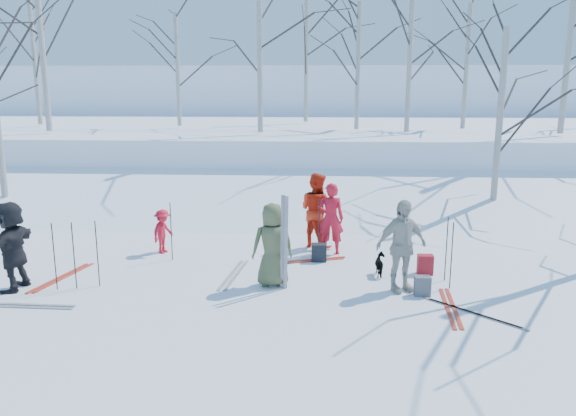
# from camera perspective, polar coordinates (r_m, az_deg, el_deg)

# --- Properties ---
(ground) EXTENTS (120.00, 120.00, 0.00)m
(ground) POSITION_cam_1_polar(r_m,az_deg,el_deg) (11.15, -0.45, -8.22)
(ground) COLOR white
(ground) RESTS_ON ground
(snow_ramp) EXTENTS (70.00, 9.49, 4.12)m
(snow_ramp) POSITION_cam_1_polar(r_m,az_deg,el_deg) (17.83, 1.01, 0.20)
(snow_ramp) COLOR white
(snow_ramp) RESTS_ON ground
(snow_plateau) EXTENTS (70.00, 18.00, 2.20)m
(snow_plateau) POSITION_cam_1_polar(r_m,az_deg,el_deg) (27.57, 1.86, 6.35)
(snow_plateau) COLOR white
(snow_plateau) RESTS_ON ground
(far_hill) EXTENTS (90.00, 30.00, 6.00)m
(far_hill) POSITION_cam_1_polar(r_m,az_deg,el_deg) (48.45, 2.51, 10.17)
(far_hill) COLOR white
(far_hill) RESTS_ON ground
(skier_olive_center) EXTENTS (0.90, 0.68, 1.68)m
(skier_olive_center) POSITION_cam_1_polar(r_m,az_deg,el_deg) (11.10, -1.59, -3.75)
(skier_olive_center) COLOR #4B5231
(skier_olive_center) RESTS_ON ground
(skier_red_north) EXTENTS (0.63, 0.42, 1.70)m
(skier_red_north) POSITION_cam_1_polar(r_m,az_deg,el_deg) (13.21, 4.36, -1.08)
(skier_red_north) COLOR red
(skier_red_north) RESTS_ON ground
(skier_redor_behind) EXTENTS (1.13, 1.10, 1.84)m
(skier_redor_behind) POSITION_cam_1_polar(r_m,az_deg,el_deg) (13.74, 2.90, -0.23)
(skier_redor_behind) COLOR red
(skier_redor_behind) RESTS_ON ground
(skier_red_seated) EXTENTS (0.60, 0.77, 1.05)m
(skier_red_seated) POSITION_cam_1_polar(r_m,az_deg,el_deg) (13.63, -12.60, -2.33)
(skier_red_seated) COLOR red
(skier_red_seated) RESTS_ON ground
(skier_cream_east) EXTENTS (1.15, 0.81, 1.81)m
(skier_cream_east) POSITION_cam_1_polar(r_m,az_deg,el_deg) (11.00, 11.44, -3.79)
(skier_cream_east) COLOR beige
(skier_cream_east) RESTS_ON ground
(skier_grey_west) EXTENTS (0.64, 1.67, 1.76)m
(skier_grey_west) POSITION_cam_1_polar(r_m,az_deg,el_deg) (12.11, -26.24, -3.47)
(skier_grey_west) COLOR black
(skier_grey_west) RESTS_ON ground
(dog) EXTENTS (0.30, 0.57, 0.47)m
(dog) POSITION_cam_1_polar(r_m,az_deg,el_deg) (11.98, 9.45, -5.73)
(dog) COLOR black
(dog) RESTS_ON ground
(upright_ski_left) EXTENTS (0.11, 0.17, 1.90)m
(upright_ski_left) POSITION_cam_1_polar(r_m,az_deg,el_deg) (10.85, -0.57, -3.52)
(upright_ski_left) COLOR silver
(upright_ski_left) RESTS_ON ground
(upright_ski_right) EXTENTS (0.12, 0.23, 1.89)m
(upright_ski_right) POSITION_cam_1_polar(r_m,az_deg,el_deg) (10.79, -0.21, -3.60)
(upright_ski_right) COLOR silver
(upright_ski_right) RESTS_ON ground
(ski_pair_a) EXTENTS (2.10, 2.10, 0.02)m
(ski_pair_a) POSITION_cam_1_polar(r_m,az_deg,el_deg) (10.53, 18.28, -10.09)
(ski_pair_a) COLOR silver
(ski_pair_a) RESTS_ON ground
(ski_pair_b) EXTENTS (0.51, 1.93, 0.02)m
(ski_pair_b) POSITION_cam_1_polar(r_m,az_deg,el_deg) (10.65, 16.18, -9.69)
(ski_pair_b) COLOR #B22C19
(ski_pair_b) RESTS_ON ground
(ski_pair_c) EXTENTS (0.60, 1.94, 0.02)m
(ski_pair_c) POSITION_cam_1_polar(r_m,az_deg,el_deg) (11.96, -5.54, -6.76)
(ski_pair_c) COLOR silver
(ski_pair_c) RESTS_ON ground
(ski_pair_d) EXTENTS (0.30, 1.91, 0.02)m
(ski_pair_d) POSITION_cam_1_polar(r_m,az_deg,el_deg) (11.38, -25.29, -8.97)
(ski_pair_d) COLOR silver
(ski_pair_d) RESTS_ON ground
(ski_pair_e) EXTENTS (1.33, 2.02, 0.02)m
(ski_pair_e) POSITION_cam_1_polar(r_m,az_deg,el_deg) (12.81, 1.73, -5.39)
(ski_pair_e) COLOR #B22C19
(ski_pair_e) RESTS_ON ground
(ski_pair_f) EXTENTS (1.03, 1.99, 0.02)m
(ski_pair_f) POSITION_cam_1_polar(r_m,az_deg,el_deg) (12.65, -21.98, -6.56)
(ski_pair_f) COLOR #B22C19
(ski_pair_f) RESTS_ON ground
(ski_pole_a) EXTENTS (0.02, 0.02, 1.34)m
(ski_pole_a) POSITION_cam_1_polar(r_m,az_deg,el_deg) (11.72, -20.91, -4.56)
(ski_pole_a) COLOR black
(ski_pole_a) RESTS_ON ground
(ski_pole_b) EXTENTS (0.02, 0.02, 1.34)m
(ski_pole_b) POSITION_cam_1_polar(r_m,az_deg,el_deg) (13.23, 3.19, -1.84)
(ski_pole_b) COLOR black
(ski_pole_b) RESTS_ON ground
(ski_pole_c) EXTENTS (0.02, 0.02, 1.34)m
(ski_pole_c) POSITION_cam_1_polar(r_m,az_deg,el_deg) (11.42, 16.28, -4.68)
(ski_pole_c) COLOR black
(ski_pole_c) RESTS_ON ground
(ski_pole_d) EXTENTS (0.02, 0.02, 1.34)m
(ski_pole_d) POSITION_cam_1_polar(r_m,az_deg,el_deg) (11.82, -22.65, -4.57)
(ski_pole_d) COLOR black
(ski_pole_d) RESTS_ON ground
(ski_pole_e) EXTENTS (0.02, 0.02, 1.34)m
(ski_pole_e) POSITION_cam_1_polar(r_m,az_deg,el_deg) (13.38, 3.58, -1.69)
(ski_pole_e) COLOR black
(ski_pole_e) RESTS_ON ground
(ski_pole_f) EXTENTS (0.02, 0.02, 1.34)m
(ski_pole_f) POSITION_cam_1_polar(r_m,az_deg,el_deg) (11.84, 15.79, -4.04)
(ski_pole_f) COLOR black
(ski_pole_f) RESTS_ON ground
(ski_pole_g) EXTENTS (0.02, 0.02, 1.34)m
(ski_pole_g) POSITION_cam_1_polar(r_m,az_deg,el_deg) (11.70, -18.81, -4.43)
(ski_pole_g) COLOR black
(ski_pole_g) RESTS_ON ground
(ski_pole_h) EXTENTS (0.02, 0.02, 1.34)m
(ski_pole_h) POSITION_cam_1_polar(r_m,az_deg,el_deg) (13.00, -11.78, -2.35)
(ski_pole_h) COLOR black
(ski_pole_h) RESTS_ON ground
(backpack_red) EXTENTS (0.32, 0.22, 0.42)m
(backpack_red) POSITION_cam_1_polar(r_m,az_deg,el_deg) (12.26, 13.76, -5.60)
(backpack_red) COLOR maroon
(backpack_red) RESTS_ON ground
(backpack_grey) EXTENTS (0.30, 0.20, 0.38)m
(backpack_grey) POSITION_cam_1_polar(r_m,az_deg,el_deg) (11.06, 13.49, -7.70)
(backpack_grey) COLOR #515258
(backpack_grey) RESTS_ON ground
(backpack_dark) EXTENTS (0.34, 0.24, 0.40)m
(backpack_dark) POSITION_cam_1_polar(r_m,az_deg,el_deg) (12.79, 3.17, -4.53)
(backpack_dark) COLOR black
(backpack_dark) RESTS_ON ground
(birch_plateau_a) EXTENTS (4.58, 4.58, 5.69)m
(birch_plateau_a) POSITION_cam_1_polar(r_m,az_deg,el_deg) (27.29, -24.36, 13.73)
(birch_plateau_a) COLOR silver
(birch_plateau_a) RESTS_ON snow_plateau
(birch_plateau_b) EXTENTS (5.63, 5.63, 7.19)m
(birch_plateau_b) POSITION_cam_1_polar(r_m,az_deg,el_deg) (22.70, 26.79, 15.88)
(birch_plateau_b) COLOR silver
(birch_plateau_b) RESTS_ON snow_plateau
(birch_plateau_c) EXTENTS (3.95, 3.95, 4.78)m
(birch_plateau_c) POSITION_cam_1_polar(r_m,az_deg,el_deg) (22.45, 7.12, 14.05)
(birch_plateau_c) COLOR silver
(birch_plateau_c) RESTS_ON snow_plateau
(birch_plateau_d) EXTENTS (3.83, 3.83, 4.61)m
(birch_plateau_d) POSITION_cam_1_polar(r_m,az_deg,el_deg) (24.60, -11.16, 13.57)
(birch_plateau_d) COLOR silver
(birch_plateau_d) RESTS_ON snow_plateau
(birch_plateau_e) EXTENTS (3.94, 3.94, 4.77)m
(birch_plateau_e) POSITION_cam_1_polar(r_m,az_deg,el_deg) (23.71, 17.67, 13.47)
(birch_plateau_e) COLOR silver
(birch_plateau_e) RESTS_ON snow_plateau
(birch_plateau_f) EXTENTS (4.21, 4.21, 5.16)m
(birch_plateau_f) POSITION_cam_1_polar(r_m,az_deg,el_deg) (21.47, 12.25, 14.45)
(birch_plateau_f) COLOR silver
(birch_plateau_f) RESTS_ON snow_plateau
(birch_plateau_g) EXTENTS (5.76, 5.76, 7.38)m
(birch_plateau_g) POSITION_cam_1_polar(r_m,az_deg,el_deg) (23.40, -23.85, 16.24)
(birch_plateau_g) COLOR silver
(birch_plateau_g) RESTS_ON snow_plateau
(birch_plateau_h) EXTENTS (4.79, 4.79, 5.98)m
(birch_plateau_h) POSITION_cam_1_polar(r_m,az_deg,el_deg) (21.02, -2.90, 15.87)
(birch_plateau_h) COLOR silver
(birch_plateau_h) RESTS_ON snow_plateau
(birch_plateau_j) EXTENTS (4.82, 4.82, 6.03)m
(birch_plateau_j) POSITION_cam_1_polar(r_m,az_deg,el_deg) (27.01, 1.85, 15.18)
(birch_plateau_j) COLOR silver
(birch_plateau_j) RESTS_ON snow_plateau
(birch_edge_e) EXTENTS (4.44, 4.44, 5.49)m
(birch_edge_e) POSITION_cam_1_polar(r_m,az_deg,el_deg) (17.37, 20.66, 7.74)
(birch_edge_e) COLOR silver
(birch_edge_e) RESTS_ON ground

